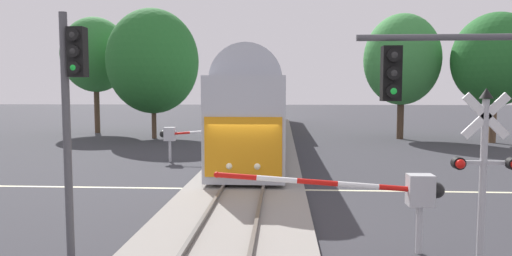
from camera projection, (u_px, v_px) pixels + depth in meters
The scene contains 12 objects.
ground_plane at pixel (245, 189), 16.68m from camera, with size 220.00×220.00×0.00m, color #333338.
road_centre_stripe at pixel (245, 189), 16.68m from camera, with size 44.00×0.20×0.01m.
railway_track at pixel (245, 187), 16.67m from camera, with size 4.40×80.00×0.32m.
commuter_train at pixel (265, 103), 35.00m from camera, with size 3.04×41.99×5.16m.
crossing_gate_near at pixel (397, 191), 9.99m from camera, with size 5.18×0.40×1.82m.
crossing_signal_mast at pixel (485, 158), 9.25m from camera, with size 1.36×0.44×3.72m.
crossing_gate_far at pixel (183, 134), 23.13m from camera, with size 5.97×0.40×1.94m.
traffic_signal_median at pixel (72, 98), 9.04m from camera, with size 0.53×0.38×5.24m.
maple_right_background at pixel (495, 60), 31.45m from camera, with size 5.94×5.94×9.21m.
oak_far_right at pixel (402, 60), 34.08m from camera, with size 5.76×5.76×9.58m.
pine_left_background at pixel (95, 55), 39.12m from camera, with size 5.82×5.82×10.16m.
oak_behind_train at pixel (153, 61), 34.54m from camera, with size 7.06×7.06×10.04m.
Camera 1 is at (1.37, -16.39, 3.64)m, focal length 31.29 mm.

